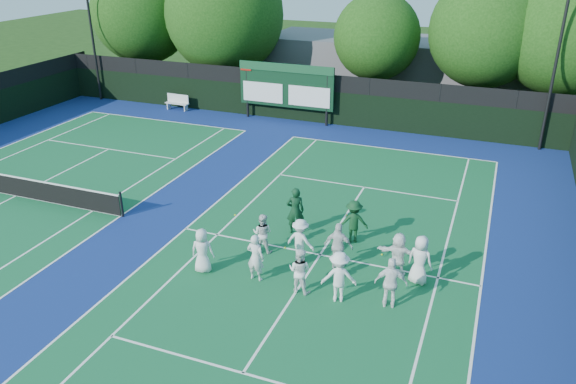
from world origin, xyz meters
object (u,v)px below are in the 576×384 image
(tennis_net, at_px, (14,186))
(bench, at_px, (178,102))
(scoreboard, at_px, (286,86))
(coach_left, at_px, (295,211))

(tennis_net, bearing_deg, bench, 92.26)
(scoreboard, distance_m, tennis_net, 16.26)
(coach_left, bearing_deg, scoreboard, -91.45)
(scoreboard, bearing_deg, bench, -178.39)
(scoreboard, xyz_separation_m, coach_left, (5.59, -13.32, -1.26))
(scoreboard, distance_m, coach_left, 14.51)
(tennis_net, distance_m, coach_left, 12.65)
(scoreboard, relative_size, coach_left, 3.21)
(bench, bearing_deg, coach_left, -44.93)
(scoreboard, height_order, bench, scoreboard)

